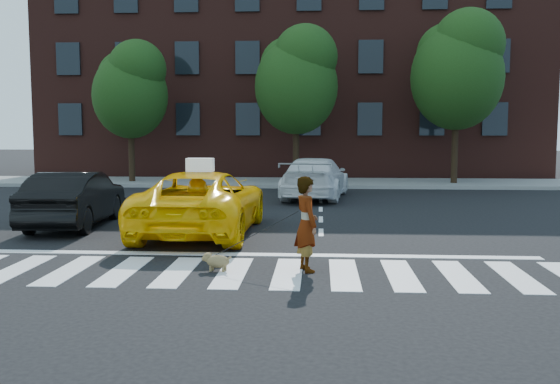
% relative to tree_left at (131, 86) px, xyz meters
% --- Properties ---
extents(ground, '(120.00, 120.00, 0.00)m').
position_rel_tree_left_xyz_m(ground, '(6.97, -17.00, -4.44)').
color(ground, black).
rests_on(ground, ground).
extents(crosswalk, '(13.00, 2.40, 0.01)m').
position_rel_tree_left_xyz_m(crosswalk, '(6.97, -17.00, -4.43)').
color(crosswalk, silver).
rests_on(crosswalk, ground).
extents(stop_line, '(12.00, 0.30, 0.01)m').
position_rel_tree_left_xyz_m(stop_line, '(6.97, -15.40, -4.43)').
color(stop_line, silver).
rests_on(stop_line, ground).
extents(sidewalk_far, '(30.00, 4.00, 0.15)m').
position_rel_tree_left_xyz_m(sidewalk_far, '(6.97, 0.50, -4.37)').
color(sidewalk_far, slate).
rests_on(sidewalk_far, ground).
extents(building, '(26.00, 10.00, 12.00)m').
position_rel_tree_left_xyz_m(building, '(6.97, 8.00, 1.56)').
color(building, '#451E18').
rests_on(building, ground).
extents(tree_left, '(3.39, 3.38, 6.50)m').
position_rel_tree_left_xyz_m(tree_left, '(0.00, 0.00, 0.00)').
color(tree_left, black).
rests_on(tree_left, ground).
extents(tree_mid, '(3.69, 3.69, 7.10)m').
position_rel_tree_left_xyz_m(tree_mid, '(7.50, -0.00, 0.41)').
color(tree_mid, black).
rests_on(tree_mid, ground).
extents(tree_right, '(4.00, 4.00, 7.70)m').
position_rel_tree_left_xyz_m(tree_right, '(14.50, -0.00, 0.82)').
color(tree_right, black).
rests_on(tree_right, ground).
extents(taxi, '(2.69, 5.61, 1.54)m').
position_rel_tree_left_xyz_m(taxi, '(5.64, -12.86, -3.67)').
color(taxi, '#FFBF05').
rests_on(taxi, ground).
extents(black_sedan, '(1.79, 4.51, 1.46)m').
position_rel_tree_left_xyz_m(black_sedan, '(2.10, -12.02, -3.71)').
color(black_sedan, black).
rests_on(black_sedan, ground).
extents(white_suv, '(2.75, 5.38, 1.49)m').
position_rel_tree_left_xyz_m(white_suv, '(8.37, -5.06, -3.69)').
color(white_suv, white).
rests_on(white_suv, ground).
extents(woman, '(0.62, 0.74, 1.73)m').
position_rel_tree_left_xyz_m(woman, '(8.29, -16.78, -3.58)').
color(woman, '#999999').
rests_on(woman, ground).
extents(dog, '(0.58, 0.31, 0.33)m').
position_rel_tree_left_xyz_m(dog, '(6.64, -16.90, -4.25)').
color(dog, brown).
rests_on(dog, ground).
extents(taxi_sign, '(0.66, 0.29, 0.32)m').
position_rel_tree_left_xyz_m(taxi_sign, '(5.64, -13.06, -2.74)').
color(taxi_sign, white).
rests_on(taxi_sign, taxi).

